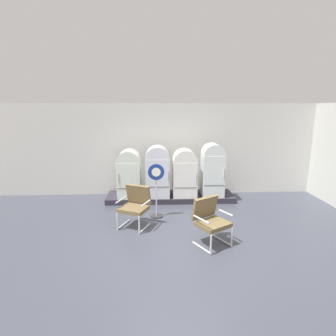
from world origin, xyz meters
The scene contains 11 objects.
ground centered at (0.00, 0.00, -0.03)m, with size 12.00×10.00×0.05m, color #3C404B.
back_wall centered at (0.00, 3.66, 1.45)m, with size 11.76×0.12×2.88m.
side_wall_right centered at (4.66, 2.47, 1.43)m, with size 0.16×2.20×2.88m.
display_plinth centered at (0.00, 3.02, 0.08)m, with size 3.82×0.95×0.16m, color #2D2934.
refrigerator_0 centered at (-1.23, 2.91, 0.89)m, with size 0.67×0.67×1.40m.
refrigerator_1 centered at (-0.39, 2.89, 0.96)m, with size 0.70×0.62×1.51m.
refrigerator_2 centered at (0.41, 2.90, 0.90)m, with size 0.70×0.65×1.41m.
refrigerator_3 centered at (1.24, 2.89, 0.99)m, with size 0.64×0.63×1.57m.
armchair_left centered at (-0.92, 1.19, 0.55)m, with size 0.82×0.82×0.97m.
armchair_right centered at (0.67, 0.29, 0.55)m, with size 0.84×0.85×0.97m.
sign_stand centered at (-0.43, 1.71, 0.64)m, with size 0.41×0.32×1.39m.
Camera 1 is at (-0.40, -4.72, 2.76)m, focal length 28.47 mm.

